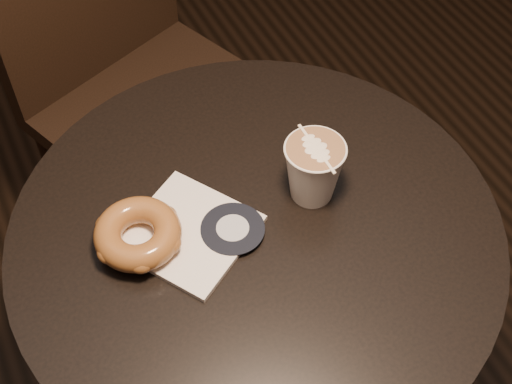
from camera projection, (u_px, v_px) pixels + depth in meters
cafe_table at (256, 297)px, 1.16m from camera, size 0.70×0.70×0.75m
chair at (123, 47)px, 1.44m from camera, size 0.57×0.57×1.10m
pastry_bag at (189, 233)px, 0.99m from camera, size 0.22×0.22×0.01m
doughnut at (138, 234)px, 0.96m from camera, size 0.12×0.12×0.04m
latte_cup at (313, 171)px, 1.00m from camera, size 0.09×0.09×0.10m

